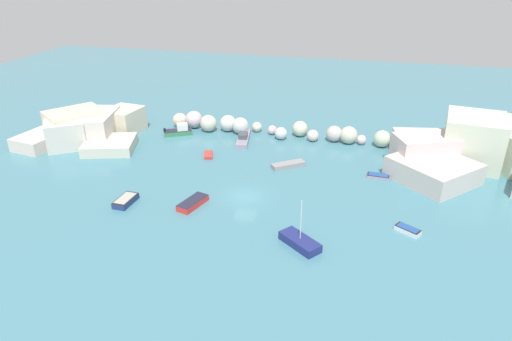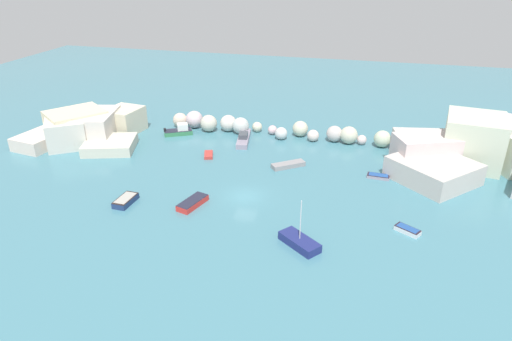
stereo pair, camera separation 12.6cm
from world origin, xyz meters
TOP-DOWN VIEW (x-y plane):
  - cove_water at (0.00, 0.00)m, footprint 160.00×160.00m
  - cliff_headland_left at (-28.03, 10.97)m, footprint 17.74×15.36m
  - cliff_headland_right at (27.64, 14.74)m, footprint 23.18×19.04m
  - rock_breakwater at (0.52, 20.09)m, footprint 38.17×4.35m
  - moored_boat_0 at (14.93, 8.89)m, footprint 2.83×1.36m
  - moored_boat_1 at (7.78, -8.22)m, footprint 4.53×4.09m
  - moored_boat_2 at (-5.11, -3.52)m, footprint 2.63×4.27m
  - moored_boat_3 at (-12.63, -4.94)m, footprint 1.76×3.29m
  - moored_boat_4 at (3.33, 9.25)m, footprint 4.39×3.79m
  - moored_boat_5 at (17.98, -3.18)m, footprint 2.72×2.23m
  - moored_boat_6 at (-15.45, 16.96)m, footprint 4.67×3.64m
  - moored_boat_7 at (-8.11, 9.99)m, footprint 1.89×2.74m
  - moored_boat_8 at (-4.92, 16.68)m, footprint 2.85×7.14m

SIDE VIEW (x-z plane):
  - cove_water at x=0.00m, z-range 0.00..0.00m
  - moored_boat_7 at x=-8.11m, z-range 0.00..0.42m
  - moored_boat_0 at x=14.93m, z-range 0.01..0.46m
  - moored_boat_5 at x=17.98m, z-range 0.01..0.56m
  - moored_boat_4 at x=3.33m, z-range 0.00..0.60m
  - moored_boat_2 at x=-5.11m, z-range 0.00..0.71m
  - moored_boat_3 at x=-12.63m, z-range 0.01..0.73m
  - moored_boat_1 at x=7.78m, z-range -2.05..2.92m
  - moored_boat_8 at x=-4.92m, z-range -0.21..1.20m
  - moored_boat_6 at x=-15.45m, z-range -0.25..1.45m
  - rock_breakwater at x=0.52m, z-range -0.16..2.61m
  - cliff_headland_left at x=-28.03m, z-range -0.36..4.13m
  - cliff_headland_right at x=27.64m, z-range -1.04..5.53m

